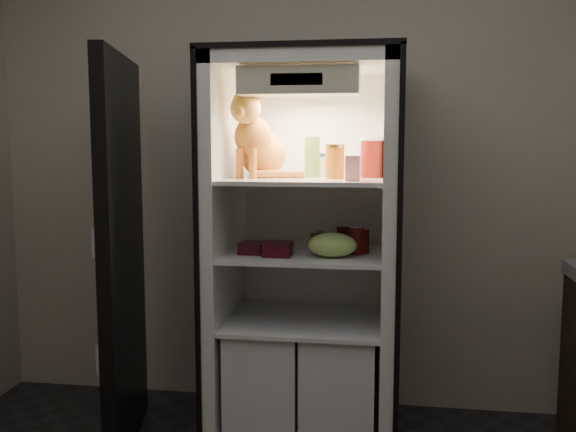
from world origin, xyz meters
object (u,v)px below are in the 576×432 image
object	(u,v)px
refrigerator	(306,279)
cream_carton	(353,168)
parmesan_shaker	(312,157)
soda_can_b	(362,241)
soda_can_c	(356,240)
berry_box_right	(278,249)
grape_bag	(332,245)
pepper_jar	(372,158)
condiment_jar	(317,239)
mayo_tub	(319,165)
berry_box_left	(251,248)
salsa_jar	(335,161)
soda_can_a	(343,237)
tabby_cat	(258,144)

from	to	relation	value
refrigerator	cream_carton	bearing A→B (deg)	-46.06
parmesan_shaker	soda_can_b	xyz separation A→B (m)	(0.25, -0.08, -0.39)
soda_can_c	berry_box_right	distance (m)	0.37
refrigerator	grape_bag	size ratio (longest dim) A/B	8.45
pepper_jar	soda_can_b	world-z (taller)	pepper_jar
soda_can_c	pepper_jar	bearing A→B (deg)	63.88
condiment_jar	berry_box_right	bearing A→B (deg)	-122.77
parmesan_shaker	soda_can_b	distance (m)	0.47
mayo_tub	berry_box_left	xyz separation A→B (m)	(-0.30, -0.22, -0.38)
soda_can_b	condiment_jar	world-z (taller)	soda_can_b
parmesan_shaker	berry_box_right	size ratio (longest dim) A/B	1.52
berry_box_right	grape_bag	bearing A→B (deg)	2.36
grape_bag	salsa_jar	bearing A→B (deg)	90.88
mayo_tub	soda_can_c	world-z (taller)	mayo_tub
soda_can_c	condiment_jar	size ratio (longest dim) A/B	1.47
soda_can_a	berry_box_right	distance (m)	0.38
parmesan_shaker	grape_bag	size ratio (longest dim) A/B	0.87
salsa_jar	soda_can_b	distance (m)	0.39
soda_can_b	berry_box_left	xyz separation A→B (m)	(-0.51, -0.09, -0.03)
salsa_jar	soda_can_c	bearing A→B (deg)	-10.86
mayo_tub	salsa_jar	size ratio (longest dim) A/B	0.72
cream_carton	mayo_tub	bearing A→B (deg)	121.64
mayo_tub	soda_can_a	world-z (taller)	mayo_tub
salsa_jar	tabby_cat	bearing A→B (deg)	173.60
soda_can_a	berry_box_left	xyz separation A→B (m)	(-0.41, -0.21, -0.03)
refrigerator	soda_can_b	bearing A→B (deg)	-15.68
parmesan_shaker	pepper_jar	size ratio (longest dim) A/B	1.02
tabby_cat	berry_box_left	size ratio (longest dim) A/B	3.99
tabby_cat	mayo_tub	world-z (taller)	tabby_cat
parmesan_shaker	soda_can_a	bearing A→B (deg)	15.56
tabby_cat	cream_carton	bearing A→B (deg)	-6.92
berry_box_left	berry_box_right	size ratio (longest dim) A/B	0.85
tabby_cat	salsa_jar	size ratio (longest dim) A/B	2.70
refrigerator	soda_can_b	size ratio (longest dim) A/B	16.01
parmesan_shaker	soda_can_c	distance (m)	0.45
parmesan_shaker	berry_box_right	bearing A→B (deg)	-122.03
soda_can_b	salsa_jar	bearing A→B (deg)	-173.63
condiment_jar	berry_box_left	world-z (taller)	condiment_jar
pepper_jar	soda_can_b	bearing A→B (deg)	-110.97
soda_can_a	berry_box_right	xyz separation A→B (m)	(-0.28, -0.25, -0.03)
cream_carton	soda_can_c	size ratio (longest dim) A/B	0.84
tabby_cat	soda_can_a	world-z (taller)	tabby_cat
soda_can_b	soda_can_c	distance (m)	0.04
salsa_jar	soda_can_a	distance (m)	0.40
salsa_jar	berry_box_right	world-z (taller)	salsa_jar
grape_bag	berry_box_left	bearing A→B (deg)	175.66
tabby_cat	berry_box_left	bearing A→B (deg)	-80.30
tabby_cat	parmesan_shaker	xyz separation A→B (m)	(0.25, 0.05, -0.06)
grape_bag	berry_box_right	bearing A→B (deg)	-177.64
pepper_jar	condiment_jar	world-z (taller)	pepper_jar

